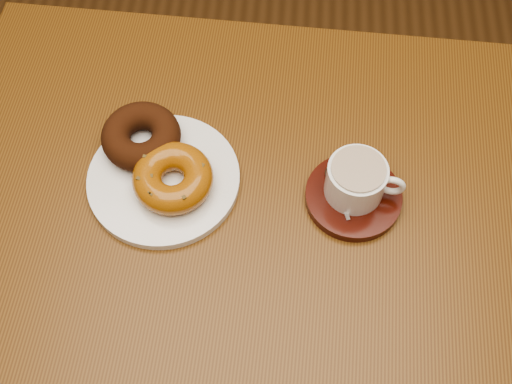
# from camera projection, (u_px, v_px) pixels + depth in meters

# --- Properties ---
(cafe_table) EXTENTS (0.91, 0.70, 0.83)m
(cafe_table) POSITION_uv_depth(u_px,v_px,m) (243.00, 239.00, 1.01)
(cafe_table) COLOR brown
(cafe_table) RESTS_ON ground
(donut_plate) EXTENTS (0.24, 0.24, 0.01)m
(donut_plate) POSITION_uv_depth(u_px,v_px,m) (164.00, 179.00, 0.90)
(donut_plate) COLOR white
(donut_plate) RESTS_ON cafe_table
(donut_cinnamon) EXTENTS (0.12, 0.12, 0.04)m
(donut_cinnamon) POSITION_uv_depth(u_px,v_px,m) (141.00, 136.00, 0.91)
(donut_cinnamon) COLOR #36180A
(donut_cinnamon) RESTS_ON donut_plate
(donut_caramel) EXTENTS (0.12, 0.12, 0.04)m
(donut_caramel) POSITION_uv_depth(u_px,v_px,m) (173.00, 178.00, 0.87)
(donut_caramel) COLOR #9C5811
(donut_caramel) RESTS_ON donut_plate
(saucer) EXTENTS (0.16, 0.16, 0.01)m
(saucer) POSITION_uv_depth(u_px,v_px,m) (353.00, 197.00, 0.89)
(saucer) COLOR #360D07
(saucer) RESTS_ON cafe_table
(coffee_cup) EXTENTS (0.11, 0.08, 0.06)m
(coffee_cup) POSITION_uv_depth(u_px,v_px,m) (357.00, 180.00, 0.86)
(coffee_cup) COLOR white
(coffee_cup) RESTS_ON saucer
(teaspoon) EXTENTS (0.04, 0.09, 0.01)m
(teaspoon) POSITION_uv_depth(u_px,v_px,m) (334.00, 178.00, 0.89)
(teaspoon) COLOR silver
(teaspoon) RESTS_ON saucer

